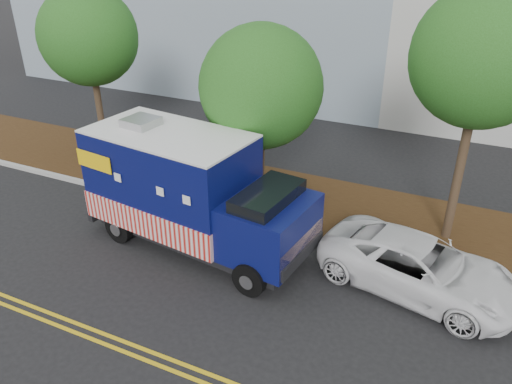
% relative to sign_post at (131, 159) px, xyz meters
% --- Properties ---
extents(ground, '(120.00, 120.00, 0.00)m').
position_rel_sign_post_xyz_m(ground, '(4.69, -1.94, -1.20)').
color(ground, black).
rests_on(ground, ground).
extents(curb, '(120.00, 0.18, 0.15)m').
position_rel_sign_post_xyz_m(curb, '(4.69, -0.54, -1.12)').
color(curb, '#9E9E99').
rests_on(curb, ground).
extents(mulch_strip, '(120.00, 4.00, 0.15)m').
position_rel_sign_post_xyz_m(mulch_strip, '(4.69, 1.56, -1.12)').
color(mulch_strip, black).
rests_on(mulch_strip, ground).
extents(centerline_near, '(120.00, 0.10, 0.01)m').
position_rel_sign_post_xyz_m(centerline_near, '(4.69, -6.39, -1.19)').
color(centerline_near, gold).
rests_on(centerline_near, ground).
extents(centerline_far, '(120.00, 0.10, 0.01)m').
position_rel_sign_post_xyz_m(centerline_far, '(4.69, -6.64, -1.19)').
color(centerline_far, gold).
rests_on(centerline_far, ground).
extents(tree_a, '(3.68, 3.68, 6.74)m').
position_rel_sign_post_xyz_m(tree_a, '(-2.85, 1.86, 3.69)').
color(tree_a, '#38281C').
rests_on(tree_a, ground).
extents(tree_b, '(3.84, 3.84, 6.08)m').
position_rel_sign_post_xyz_m(tree_b, '(4.72, 0.81, 2.95)').
color(tree_b, '#38281C').
rests_on(tree_b, ground).
extents(tree_c, '(3.72, 3.72, 7.41)m').
position_rel_sign_post_xyz_m(tree_c, '(10.75, 1.23, 4.34)').
color(tree_c, '#38281C').
rests_on(tree_c, ground).
extents(sign_post, '(0.06, 0.06, 2.40)m').
position_rel_sign_post_xyz_m(sign_post, '(0.00, 0.00, 0.00)').
color(sign_post, '#473828').
rests_on(sign_post, ground).
extents(food_truck, '(7.16, 3.41, 3.64)m').
position_rel_sign_post_xyz_m(food_truck, '(3.75, -2.10, 0.45)').
color(food_truck, black).
rests_on(food_truck, ground).
extents(white_car, '(5.52, 3.41, 1.43)m').
position_rel_sign_post_xyz_m(white_car, '(10.32, -1.55, -0.49)').
color(white_car, white).
rests_on(white_car, ground).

